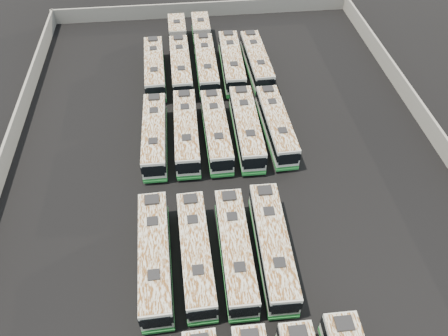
% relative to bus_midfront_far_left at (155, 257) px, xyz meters
% --- Properties ---
extents(ground, '(140.00, 140.00, 0.00)m').
position_rel_bus_midfront_far_left_xyz_m(ground, '(7.27, 7.67, -1.66)').
color(ground, black).
rests_on(ground, ground).
extents(perimeter_wall, '(45.20, 73.20, 2.20)m').
position_rel_bus_midfront_far_left_xyz_m(perimeter_wall, '(7.27, 7.67, -0.56)').
color(perimeter_wall, gray).
rests_on(perimeter_wall, ground).
extents(bus_midfront_far_left, '(2.70, 11.56, 3.24)m').
position_rel_bus_midfront_far_left_xyz_m(bus_midfront_far_left, '(0.00, 0.00, 0.00)').
color(bus_midfront_far_left, silver).
rests_on(bus_midfront_far_left, ground).
extents(bus_midfront_left, '(2.62, 11.10, 3.11)m').
position_rel_bus_midfront_far_left_xyz_m(bus_midfront_left, '(3.29, 0.02, -0.07)').
color(bus_midfront_left, silver).
rests_on(bus_midfront_left, ground).
extents(bus_midfront_center, '(2.41, 11.14, 3.13)m').
position_rel_bus_midfront_far_left_xyz_m(bus_midfront_center, '(6.51, -0.07, -0.06)').
color(bus_midfront_center, silver).
rests_on(bus_midfront_center, ground).
extents(bus_midfront_right, '(2.69, 11.50, 3.23)m').
position_rel_bus_midfront_far_left_xyz_m(bus_midfront_right, '(9.60, 0.00, -0.01)').
color(bus_midfront_right, silver).
rests_on(bus_midfront_right, ground).
extents(bus_midback_far_left, '(2.53, 11.24, 3.16)m').
position_rel_bus_midfront_far_left_xyz_m(bus_midback_far_left, '(-0.01, 14.93, -0.04)').
color(bus_midback_far_left, silver).
rests_on(bus_midback_far_left, ground).
extents(bus_midback_left, '(2.59, 11.48, 3.22)m').
position_rel_bus_midfront_far_left_xyz_m(bus_midback_left, '(3.28, 15.06, -0.01)').
color(bus_midback_left, silver).
rests_on(bus_midback_left, ground).
extents(bus_midback_center, '(2.50, 11.24, 3.16)m').
position_rel_bus_midfront_far_left_xyz_m(bus_midback_center, '(6.43, 14.95, -0.04)').
color(bus_midback_center, silver).
rests_on(bus_midback_center, ground).
extents(bus_midback_right, '(2.55, 11.55, 3.25)m').
position_rel_bus_midfront_far_left_xyz_m(bus_midback_right, '(9.66, 15.00, 0.00)').
color(bus_midback_right, silver).
rests_on(bus_midback_right, ground).
extents(bus_midback_far_right, '(2.65, 11.21, 3.14)m').
position_rel_bus_midfront_far_left_xyz_m(bus_midback_far_right, '(12.88, 15.10, -0.05)').
color(bus_midback_far_right, silver).
rests_on(bus_midback_far_right, ground).
extents(bus_back_far_left, '(2.60, 11.18, 3.13)m').
position_rel_bus_midfront_far_left_xyz_m(bus_back_far_left, '(-0.02, 27.66, -0.05)').
color(bus_back_far_left, silver).
rests_on(bus_back_far_left, ground).
extents(bus_back_left, '(2.56, 17.46, 3.16)m').
position_rel_bus_midfront_far_left_xyz_m(bus_back_left, '(3.20, 30.58, -0.04)').
color(bus_back_left, silver).
rests_on(bus_back_left, ground).
extents(bus_back_center, '(2.45, 17.56, 3.18)m').
position_rel_bus_midfront_far_left_xyz_m(bus_back_center, '(6.43, 30.62, -0.03)').
color(bus_back_center, silver).
rests_on(bus_back_center, ground).
extents(bus_back_right, '(2.72, 11.58, 3.25)m').
position_rel_bus_midfront_far_left_xyz_m(bus_back_right, '(9.66, 27.73, 0.00)').
color(bus_back_right, silver).
rests_on(bus_back_right, ground).
extents(bus_back_far_right, '(2.66, 11.25, 3.15)m').
position_rel_bus_midfront_far_left_xyz_m(bus_back_far_right, '(12.85, 27.78, -0.05)').
color(bus_back_far_right, silver).
rests_on(bus_back_far_right, ground).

